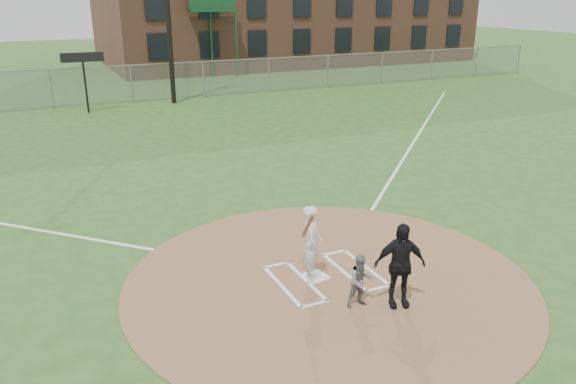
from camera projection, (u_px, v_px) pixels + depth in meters
name	position (u px, v px, depth m)	size (l,w,h in m)	color
ground	(329.00, 280.00, 11.63)	(140.00, 140.00, 0.00)	#2C571E
dirt_circle	(329.00, 280.00, 11.62)	(8.40, 8.40, 0.02)	olive
home_plate	(315.00, 277.00, 11.70)	(0.48, 0.48, 0.03)	white
foul_line_first	(416.00, 139.00, 22.88)	(0.10, 24.00, 0.01)	white
catcher	(361.00, 281.00, 10.48)	(0.51, 0.39, 1.04)	slate
umpire	(400.00, 265.00, 10.42)	(0.98, 0.41, 1.67)	black
batters_boxes	(325.00, 276.00, 11.75)	(2.08, 1.88, 0.01)	white
batter_at_plate	(312.00, 244.00, 11.32)	(0.69, 1.06, 1.78)	silver
outfield_fence	(131.00, 84.00, 30.09)	(56.08, 0.08, 2.03)	slate
scoreboard_sign	(83.00, 64.00, 27.10)	(2.00, 0.10, 2.93)	black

